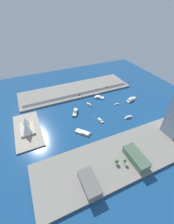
% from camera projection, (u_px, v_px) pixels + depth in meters
% --- Properties ---
extents(ground_plane, '(440.00, 440.00, 0.00)m').
position_uv_depth(ground_plane, '(94.00, 115.00, 267.71)').
color(ground_plane, navy).
extents(quay_west, '(70.00, 240.00, 3.07)m').
position_uv_depth(quay_west, '(125.00, 155.00, 199.55)').
color(quay_west, gray).
rests_on(quay_west, ground_plane).
extents(quay_east, '(70.00, 240.00, 3.07)m').
position_uv_depth(quay_east, '(75.00, 90.00, 333.97)').
color(quay_east, gray).
rests_on(quay_east, ground_plane).
extents(peninsula_point, '(84.46, 39.35, 2.00)m').
position_uv_depth(peninsula_point, '(28.00, 130.00, 236.73)').
color(peninsula_point, '#A89E89').
rests_on(peninsula_point, ground_plane).
extents(road_strip, '(9.81, 228.00, 0.15)m').
position_uv_depth(road_strip, '(79.00, 94.00, 316.59)').
color(road_strip, '#38383D').
rests_on(road_strip, quay_east).
extents(water_taxi_orange, '(13.67, 6.99, 3.47)m').
position_uv_depth(water_taxi_orange, '(100.00, 120.00, 254.03)').
color(water_taxi_orange, orange).
rests_on(water_taxi_orange, ground_plane).
extents(ferry_green_doubledeck, '(22.60, 16.69, 6.58)m').
position_uv_depth(ferry_green_doubledeck, '(75.00, 112.00, 270.06)').
color(ferry_green_doubledeck, '#2D8C4C').
rests_on(ferry_green_doubledeck, ground_plane).
extents(catamaran_blue, '(18.46, 20.68, 4.30)m').
position_uv_depth(catamaran_blue, '(99.00, 97.00, 310.39)').
color(catamaran_blue, blue).
rests_on(catamaran_blue, ground_plane).
extents(sailboat_small_white, '(3.82, 10.37, 9.26)m').
position_uv_depth(sailboat_small_white, '(117.00, 104.00, 292.44)').
color(sailboat_small_white, white).
rests_on(sailboat_small_white, ground_plane).
extents(ferry_white_commuter, '(15.21, 27.83, 5.75)m').
position_uv_depth(ferry_white_commuter, '(131.00, 99.00, 302.74)').
color(ferry_white_commuter, silver).
rests_on(ferry_white_commuter, ground_plane).
extents(barge_flat_brown, '(24.95, 22.62, 3.40)m').
position_uv_depth(barge_flat_brown, '(83.00, 133.00, 231.70)').
color(barge_flat_brown, brown).
rests_on(barge_flat_brown, ground_plane).
extents(tugboat_red, '(14.76, 6.29, 3.27)m').
position_uv_depth(tugboat_red, '(89.00, 104.00, 290.93)').
color(tugboat_red, red).
rests_on(tugboat_red, ground_plane).
extents(yacht_sleek_gray, '(3.54, 17.12, 3.88)m').
position_uv_depth(yacht_sleek_gray, '(128.00, 117.00, 260.27)').
color(yacht_sleek_gray, '#999EA3').
rests_on(yacht_sleek_gray, ground_plane).
extents(terminal_long_green, '(37.43, 16.28, 10.27)m').
position_uv_depth(terminal_long_green, '(136.00, 157.00, 188.32)').
color(terminal_long_green, slate).
rests_on(terminal_long_green, quay_west).
extents(carpark_squat_concrete, '(32.82, 17.04, 9.50)m').
position_uv_depth(carpark_squat_concrete, '(89.00, 183.00, 163.06)').
color(carpark_squat_concrete, gray).
rests_on(carpark_squat_concrete, quay_west).
extents(suv_black, '(1.93, 4.53, 1.55)m').
position_uv_depth(suv_black, '(79.00, 95.00, 313.27)').
color(suv_black, black).
rests_on(suv_black, road_strip).
extents(taxi_yellow_cab, '(2.08, 4.76, 1.42)m').
position_uv_depth(taxi_yellow_cab, '(106.00, 87.00, 340.16)').
color(taxi_yellow_cab, black).
rests_on(taxi_yellow_cab, road_strip).
extents(traffic_light_waterfront, '(0.36, 0.36, 6.50)m').
position_uv_depth(traffic_light_waterfront, '(76.00, 95.00, 306.90)').
color(traffic_light_waterfront, black).
rests_on(traffic_light_waterfront, quay_east).
extents(opera_landmark, '(38.60, 21.28, 21.92)m').
position_uv_depth(opera_landmark, '(26.00, 126.00, 229.46)').
color(opera_landmark, '#BCAD93').
rests_on(opera_landmark, peninsula_point).
extents(park_tree_cluster, '(8.44, 13.39, 8.09)m').
position_uv_depth(park_tree_cluster, '(120.00, 161.00, 184.25)').
color(park_tree_cluster, brown).
rests_on(park_tree_cluster, quay_west).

